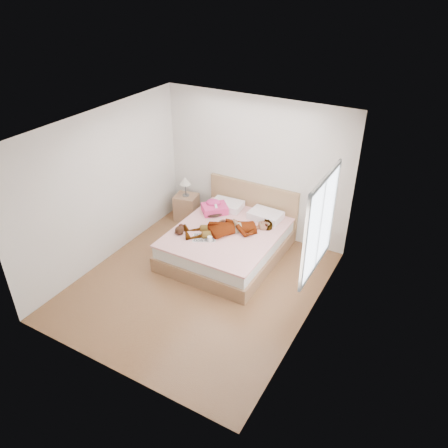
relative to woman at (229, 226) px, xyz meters
name	(u,v)px	position (x,y,z in m)	size (l,w,h in m)	color
ground	(198,284)	(-0.04, -0.96, -0.62)	(4.00, 4.00, 0.00)	#542E1A
woman	(229,226)	(0.00, 0.00, 0.00)	(0.59, 1.56, 0.22)	silver
hair	(214,210)	(-0.57, 0.45, -0.07)	(0.42, 0.51, 0.08)	black
phone	(216,206)	(-0.50, 0.40, 0.06)	(0.04, 0.09, 0.01)	silver
room_shell	(320,224)	(1.73, -0.66, 0.88)	(4.00, 4.00, 4.00)	white
bed	(229,240)	(-0.04, 0.07, -0.34)	(1.80, 2.08, 1.00)	#8C6140
towel	(214,207)	(-0.57, 0.46, -0.01)	(0.57, 0.57, 0.24)	#E83F77
magazine	(204,238)	(-0.26, -0.41, -0.10)	(0.46, 0.41, 0.02)	white
coffee_mug	(210,239)	(-0.13, -0.44, -0.06)	(0.12, 0.10, 0.09)	white
plush_toy	(180,229)	(-0.71, -0.47, -0.04)	(0.20, 0.26, 0.13)	black
nightstand	(186,205)	(-1.38, 0.72, -0.31)	(0.50, 0.46, 0.93)	brown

